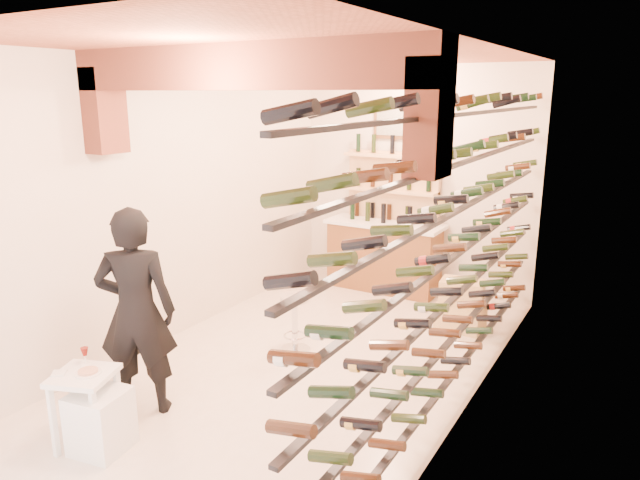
# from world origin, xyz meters

# --- Properties ---
(ground) EXTENTS (6.00, 6.00, 0.00)m
(ground) POSITION_xyz_m (0.00, 0.00, 0.00)
(ground) COLOR beige
(ground) RESTS_ON ground
(room_shell) EXTENTS (3.52, 6.02, 3.21)m
(room_shell) POSITION_xyz_m (0.00, -0.26, 2.25)
(room_shell) COLOR beige
(room_shell) RESTS_ON ground
(wine_rack) EXTENTS (0.32, 5.70, 2.56)m
(wine_rack) POSITION_xyz_m (1.53, 0.00, 1.55)
(wine_rack) COLOR black
(wine_rack) RESTS_ON ground
(back_counter) EXTENTS (1.70, 0.62, 1.29)m
(back_counter) POSITION_xyz_m (-0.30, 2.65, 0.53)
(back_counter) COLOR brown
(back_counter) RESTS_ON ground
(back_shelving) EXTENTS (1.40, 0.31, 2.73)m
(back_shelving) POSITION_xyz_m (-0.30, 2.89, 1.17)
(back_shelving) COLOR #E4B280
(back_shelving) RESTS_ON ground
(tasting_table) EXTENTS (0.58, 0.58, 0.79)m
(tasting_table) POSITION_xyz_m (-0.74, -2.17, 0.53)
(tasting_table) COLOR white
(tasting_table) RESTS_ON ground
(white_stool) EXTENTS (0.46, 0.46, 0.51)m
(white_stool) POSITION_xyz_m (-0.61, -2.16, 0.25)
(white_stool) COLOR white
(white_stool) RESTS_ON ground
(person) EXTENTS (0.83, 0.76, 1.89)m
(person) POSITION_xyz_m (-0.80, -1.54, 0.95)
(person) COLOR black
(person) RESTS_ON ground
(chrome_barstool) EXTENTS (0.34, 0.34, 0.66)m
(chrome_barstool) POSITION_xyz_m (-0.26, 0.19, 0.38)
(chrome_barstool) COLOR silver
(chrome_barstool) RESTS_ON ground
(crate_lower) EXTENTS (0.56, 0.40, 0.33)m
(crate_lower) POSITION_xyz_m (1.14, 1.75, 0.16)
(crate_lower) COLOR tan
(crate_lower) RESTS_ON ground
(crate_upper) EXTENTS (0.55, 0.41, 0.29)m
(crate_upper) POSITION_xyz_m (1.14, 1.75, 0.48)
(crate_upper) COLOR tan
(crate_upper) RESTS_ON crate_lower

